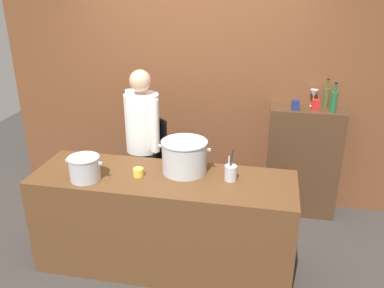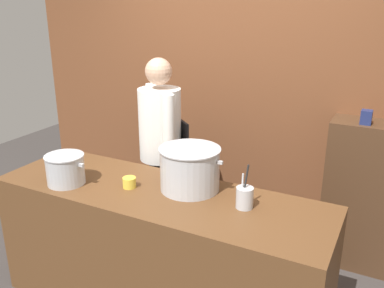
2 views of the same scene
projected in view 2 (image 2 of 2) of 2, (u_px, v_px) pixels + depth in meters
brick_back_panel at (240, 68)px, 3.67m from camera, size 4.40×0.10×3.00m
prep_counter at (160, 251)px, 2.84m from camera, size 2.25×0.70×0.90m
bar_cabinet at (375, 199)px, 3.25m from camera, size 0.76×0.32×1.21m
chef at (161, 144)px, 3.39m from camera, size 0.45×0.43×1.66m
stockpot_large at (190, 169)px, 2.69m from camera, size 0.46×0.40×0.28m
stockpot_small at (65, 169)px, 2.79m from camera, size 0.32×0.26×0.20m
utensil_crock at (245, 197)px, 2.47m from camera, size 0.10×0.10×0.28m
butter_jar at (129, 182)px, 2.75m from camera, size 0.09×0.09×0.07m
spice_tin_navy at (366, 117)px, 3.04m from camera, size 0.08×0.08×0.11m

